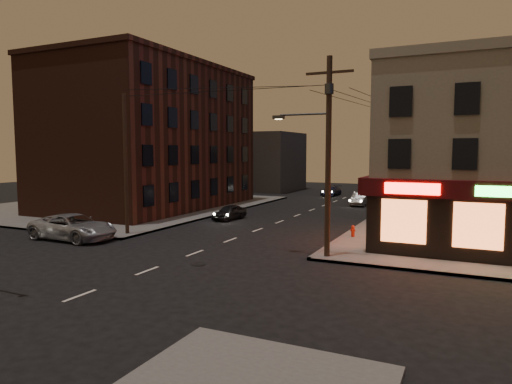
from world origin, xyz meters
The scene contains 14 objects.
ground centered at (0.00, 0.00, 0.00)m, with size 120.00×120.00×0.00m, color black.
sidewalk_nw centered at (-18.00, 19.00, 0.07)m, with size 24.00×28.00×0.15m, color #514F4C.
brick_apartment centered at (-14.50, 19.00, 6.65)m, with size 12.00×20.00×13.00m, color #432015.
bg_building_ne_a centered at (14.00, 38.00, 3.50)m, with size 10.00×12.00×7.00m, color #3F3D3A.
bg_building_nw centered at (-13.00, 42.00, 4.00)m, with size 9.00×10.00×8.00m, color #3F3D3A.
bg_building_ne_b centered at (12.00, 52.00, 3.00)m, with size 8.00×8.00×6.00m, color #3F3D3A.
utility_pole_main centered at (6.68, 5.80, 5.76)m, with size 4.20×0.44×10.00m.
utility_pole_far centered at (6.80, 32.00, 4.65)m, with size 0.26×0.26×9.00m, color #382619.
utility_pole_west centered at (-6.80, 6.50, 4.65)m, with size 0.24×0.24×9.00m, color #382619.
suv_cross centered at (-8.91, 4.00, 0.79)m, with size 2.63×5.70×1.58m, color gray.
sedan_near centered at (-4.08, 15.39, 0.60)m, with size 1.41×3.50×1.19m, color black.
sedan_mid centered at (3.25, 29.54, 0.66)m, with size 1.39×3.98×1.31m, color #625F5B.
sedan_far centered at (-2.17, 38.05, 0.60)m, with size 1.67×4.10×1.19m, color #1A1D35.
fire_hydrant centered at (6.77, 11.57, 0.55)m, with size 0.33×0.33×0.73m.
Camera 1 is at (13.28, -16.43, 5.50)m, focal length 32.00 mm.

